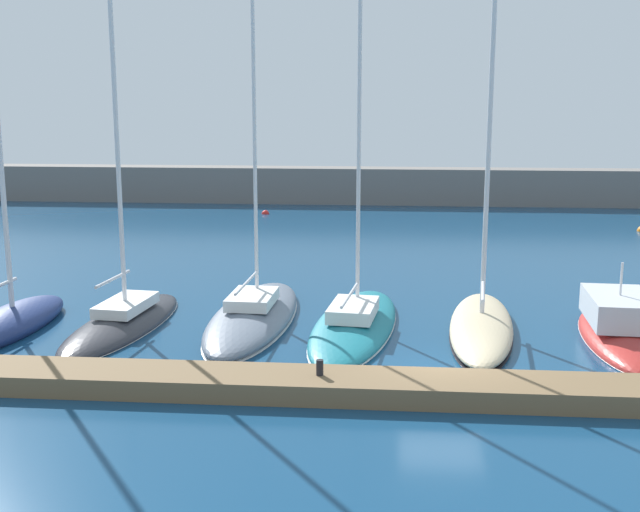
{
  "coord_description": "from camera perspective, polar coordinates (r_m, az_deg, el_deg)",
  "views": [
    {
      "loc": [
        -1.68,
        -22.64,
        8.07
      ],
      "look_at": [
        -4.18,
        5.87,
        2.32
      ],
      "focal_mm": 44.57,
      "sensor_mm": 36.0,
      "label": 1
    }
  ],
  "objects": [
    {
      "name": "ground_plane",
      "position": [
        24.1,
        8.81,
        -8.35
      ],
      "size": [
        120.0,
        120.0,
        0.0
      ],
      "primitive_type": "plane",
      "color": "navy"
    },
    {
      "name": "dock_pier",
      "position": [
        22.07,
        9.17,
        -9.43
      ],
      "size": [
        36.16,
        1.88,
        0.58
      ],
      "primitive_type": "cube",
      "color": "brown",
      "rests_on": "ground_plane"
    },
    {
      "name": "breakwater_seawall",
      "position": [
        61.33,
        6.57,
        5.02
      ],
      "size": [
        108.0,
        2.44,
        2.74
      ],
      "primitive_type": "cube",
      "color": "slate",
      "rests_on": "ground_plane"
    },
    {
      "name": "sailboat_navy_nearest",
      "position": [
        30.02,
        -21.34,
        -4.2
      ],
      "size": [
        2.5,
        6.94,
        13.93
      ],
      "rotation": [
        0.0,
        0.0,
        1.52
      ],
      "color": "navy",
      "rests_on": "ground_plane"
    },
    {
      "name": "sailboat_charcoal_second",
      "position": [
        29.19,
        -13.95,
        -4.47
      ],
      "size": [
        3.33,
        8.73,
        17.35
      ],
      "rotation": [
        0.0,
        0.0,
        1.46
      ],
      "color": "#2D2D33",
      "rests_on": "ground_plane"
    },
    {
      "name": "sailboat_slate_third",
      "position": [
        29.18,
        -4.81,
        -4.19
      ],
      "size": [
        3.21,
        10.13,
        15.51
      ],
      "rotation": [
        0.0,
        0.0,
        1.53
      ],
      "color": "slate",
      "rests_on": "ground_plane"
    },
    {
      "name": "sailboat_teal_fourth",
      "position": [
        28.16,
        2.5,
        -4.71
      ],
      "size": [
        3.81,
        10.12,
        19.37
      ],
      "rotation": [
        0.0,
        0.0,
        1.46
      ],
      "color": "#19707F",
      "rests_on": "ground_plane"
    },
    {
      "name": "sailboat_sand_fifth",
      "position": [
        28.3,
        11.52,
        -4.73
      ],
      "size": [
        3.19,
        9.25,
        14.82
      ],
      "rotation": [
        0.0,
        0.0,
        1.46
      ],
      "color": "beige",
      "rests_on": "ground_plane"
    },
    {
      "name": "motorboat_red_sixth",
      "position": [
        28.72,
        20.67,
        -5.05
      ],
      "size": [
        2.83,
        7.74,
        3.08
      ],
      "rotation": [
        0.0,
        0.0,
        1.51
      ],
      "color": "#B72D28",
      "rests_on": "ground_plane"
    },
    {
      "name": "mooring_buoy_red",
      "position": [
        55.89,
        -3.94,
        3.03
      ],
      "size": [
        0.53,
        0.53,
        0.53
      ],
      "primitive_type": "sphere",
      "color": "red",
      "rests_on": "ground_plane"
    },
    {
      "name": "dock_bollard",
      "position": [
        21.91,
        -0.02,
        -8.01
      ],
      "size": [
        0.2,
        0.2,
        0.44
      ],
      "primitive_type": "cylinder",
      "color": "black",
      "rests_on": "dock_pier"
    }
  ]
}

